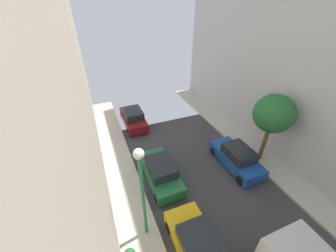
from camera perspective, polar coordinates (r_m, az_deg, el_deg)
name	(u,v)px	position (r m, az deg, el deg)	size (l,w,h in m)	color
parked_car_left_3	(199,248)	(10.61, 8.85, -31.04)	(1.78, 4.20, 1.57)	gold
parked_car_left_4	(161,172)	(13.24, -2.12, -12.83)	(1.78, 4.20, 1.57)	#1E6638
parked_car_left_5	(133,118)	(18.93, -9.80, 2.27)	(1.78, 4.20, 1.57)	maroon
parked_car_right_2	(237,158)	(15.00, 18.88, -8.47)	(1.78, 4.20, 1.57)	#194799
street_tree_1	(273,114)	(14.61, 27.70, 3.02)	(2.55, 2.55, 4.99)	brown
lamp_post	(142,184)	(8.68, -7.48, -15.89)	(0.44, 0.44, 5.37)	#26723F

